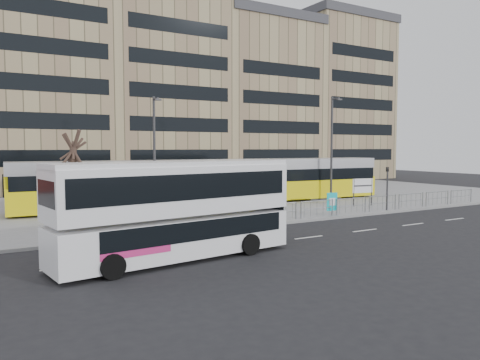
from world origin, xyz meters
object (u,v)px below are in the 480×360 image
station_sign (363,187)px  traffic_light_west (221,190)px  traffic_light_east (387,183)px  bare_tree (73,128)px  pedestrian (161,198)px  ad_panel (332,202)px  lamp_post_east (332,145)px  lamp_post_west (155,148)px  tram (217,182)px  double_decker_bus (176,207)px

station_sign → traffic_light_west: (-13.22, -1.66, 0.52)m
traffic_light_east → bare_tree: 21.93m
pedestrian → traffic_light_east: size_ratio=0.62×
pedestrian → traffic_light_west: 6.83m
ad_panel → lamp_post_east: size_ratio=0.17×
station_sign → traffic_light_west: size_ratio=0.68×
bare_tree → ad_panel: bearing=-30.5°
lamp_post_west → lamp_post_east: (14.62, -2.30, 0.29)m
tram → lamp_post_west: bearing=-169.6°
tram → lamp_post_west: 6.02m
tram → ad_panel: 9.94m
double_decker_bus → tram: 17.69m
traffic_light_west → lamp_post_east: size_ratio=0.36×
tram → traffic_light_east: 12.81m
ad_panel → lamp_post_east: bearing=54.9°
lamp_post_west → lamp_post_east: 14.80m
double_decker_bus → ad_panel: (13.47, 5.64, -1.18)m
traffic_light_east → lamp_post_west: 16.79m
double_decker_bus → traffic_light_west: (5.65, 6.56, -0.08)m
tram → traffic_light_west: 9.17m
station_sign → traffic_light_east: size_ratio=0.68×
tram → lamp_post_west: (-5.37, -0.62, 2.65)m
lamp_post_east → station_sign: bearing=-91.2°
double_decker_bus → tram: size_ratio=0.34×
traffic_light_east → station_sign: bearing=77.6°
lamp_post_west → bare_tree: lamp_post_west is taller
traffic_light_west → pedestrian: bearing=92.3°
station_sign → traffic_light_west: 13.34m
station_sign → pedestrian: (-14.46, 4.97, -0.50)m
traffic_light_west → bare_tree: size_ratio=0.40×
ad_panel → bare_tree: bare_tree is taller
tram → lamp_post_east: size_ratio=3.47×
traffic_light_east → ad_panel: bearing=173.7°
double_decker_bus → lamp_post_west: lamp_post_west is taller
pedestrian → bare_tree: bare_tree is taller
double_decker_bus → bare_tree: 14.81m
tram → station_sign: 11.28m
ad_panel → bare_tree: (-14.71, 8.65, 4.87)m
double_decker_bus → station_sign: size_ratio=4.94×
station_sign → bare_tree: bearing=171.9°
bare_tree → traffic_light_east: bearing=-24.1°
station_sign → ad_panel: size_ratio=1.41×
double_decker_bus → traffic_light_east: bearing=9.4°
pedestrian → lamp_post_east: (14.54, -1.34, 3.76)m
station_sign → traffic_light_east: (-0.38, -2.75, 0.52)m
lamp_post_west → ad_panel: bearing=-43.0°
station_sign → traffic_light_east: traffic_light_east is taller
double_decker_bus → pedestrian: size_ratio=5.44×
station_sign → lamp_post_east: size_ratio=0.24×
station_sign → double_decker_bus: bearing=-147.7°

